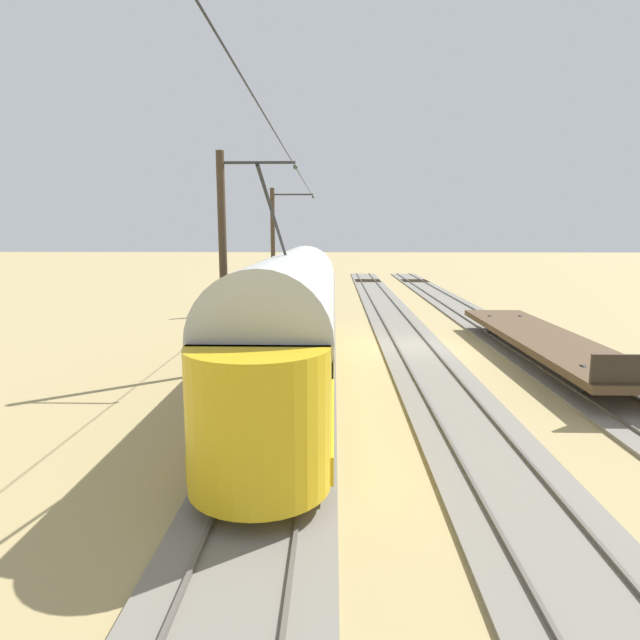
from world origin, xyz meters
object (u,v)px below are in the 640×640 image
catenary_pole_foreground (274,247)px  catenary_pole_mid_near (225,260)px  vintage_streetcar (293,316)px  flatcar_adjacent (546,339)px

catenary_pole_foreground → catenary_pole_mid_near: size_ratio=1.00×
vintage_streetcar → catenary_pole_mid_near: (2.47, -1.59, 1.71)m
vintage_streetcar → catenary_pole_foreground: catenary_pole_foreground is taller
catenary_pole_mid_near → vintage_streetcar: bearing=147.2°
vintage_streetcar → flatcar_adjacent: 10.10m
vintage_streetcar → flatcar_adjacent: size_ratio=1.35×
vintage_streetcar → catenary_pole_mid_near: catenary_pole_mid_near is taller
vintage_streetcar → catenary_pole_mid_near: size_ratio=2.39×
vintage_streetcar → flatcar_adjacent: (-9.44, -3.30, -1.41)m
flatcar_adjacent → catenary_pole_foreground: bearing=-48.3°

